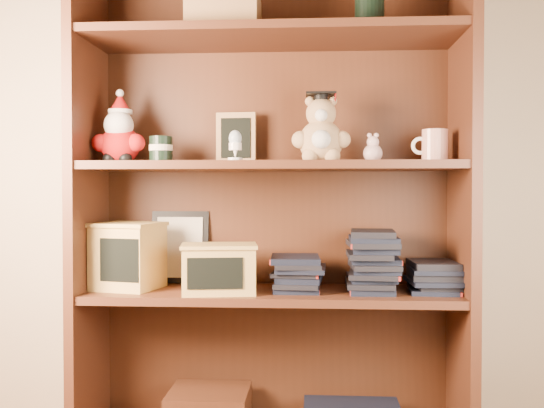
{
  "coord_description": "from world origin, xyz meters",
  "views": [
    {
      "loc": [
        0.22,
        -0.67,
        0.87
      ],
      "look_at": [
        0.09,
        1.3,
        0.82
      ],
      "focal_mm": 42.0,
      "sensor_mm": 36.0,
      "label": 1
    }
  ],
  "objects_px": {
    "grad_teddy_bear": "(321,135)",
    "treats_box": "(128,255)",
    "teacher_mug": "(434,146)",
    "bookcase": "(272,216)"
  },
  "relations": [
    {
      "from": "treats_box",
      "to": "bookcase",
      "type": "bearing_deg",
      "value": 6.46
    },
    {
      "from": "bookcase",
      "to": "teacher_mug",
      "type": "bearing_deg",
      "value": -5.78
    },
    {
      "from": "grad_teddy_bear",
      "to": "treats_box",
      "type": "relative_size",
      "value": 0.95
    },
    {
      "from": "bookcase",
      "to": "treats_box",
      "type": "relative_size",
      "value": 6.92
    },
    {
      "from": "bookcase",
      "to": "teacher_mug",
      "type": "height_order",
      "value": "bookcase"
    },
    {
      "from": "grad_teddy_bear",
      "to": "treats_box",
      "type": "xyz_separation_m",
      "value": [
        -0.61,
        0.01,
        -0.38
      ]
    },
    {
      "from": "grad_teddy_bear",
      "to": "teacher_mug",
      "type": "xyz_separation_m",
      "value": [
        0.35,
        0.01,
        -0.03
      ]
    },
    {
      "from": "teacher_mug",
      "to": "grad_teddy_bear",
      "type": "bearing_deg",
      "value": -178.9
    },
    {
      "from": "bookcase",
      "to": "treats_box",
      "type": "bearing_deg",
      "value": -173.54
    },
    {
      "from": "bookcase",
      "to": "grad_teddy_bear",
      "type": "xyz_separation_m",
      "value": [
        0.15,
        -0.06,
        0.25
      ]
    }
  ]
}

